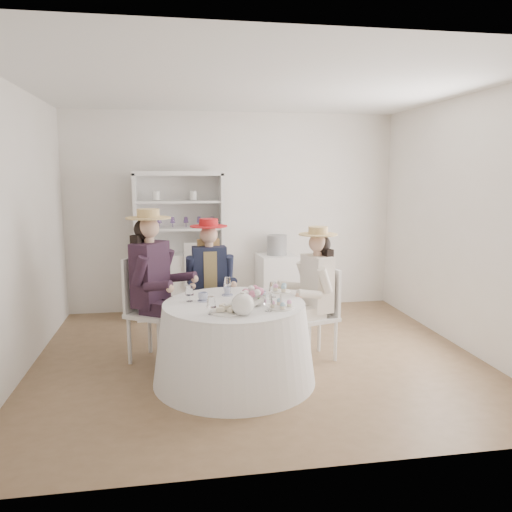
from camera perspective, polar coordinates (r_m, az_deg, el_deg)
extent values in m
plane|color=brown|center=(5.27, 0.18, -11.52)|extent=(4.50, 4.50, 0.00)
plane|color=white|center=(4.99, 0.20, 18.85)|extent=(4.50, 4.50, 0.00)
plane|color=silver|center=(6.92, -2.59, 5.00)|extent=(4.50, 0.00, 4.50)
plane|color=silver|center=(3.02, 6.56, -0.82)|extent=(4.50, 0.00, 4.50)
plane|color=silver|center=(5.08, -25.70, 2.47)|extent=(0.00, 4.50, 4.50)
plane|color=silver|center=(5.77, 22.85, 3.38)|extent=(0.00, 4.50, 4.50)
cone|color=white|center=(4.61, -2.49, -9.89)|extent=(1.48, 1.48, 0.71)
cylinder|color=white|center=(4.51, -2.52, -5.48)|extent=(1.28, 1.28, 0.02)
cube|color=silver|center=(6.67, -8.58, -3.32)|extent=(1.15, 0.49, 0.85)
cube|color=silver|center=(6.72, -8.80, 4.90)|extent=(1.13, 0.10, 1.04)
cube|color=silver|center=(6.51, -8.89, 9.32)|extent=(1.15, 0.49, 0.06)
cube|color=silver|center=(6.55, -13.58, 4.63)|extent=(0.06, 0.43, 1.04)
cube|color=silver|center=(6.56, -3.99, 4.88)|extent=(0.06, 0.43, 1.04)
cube|color=silver|center=(6.55, -8.74, 3.13)|extent=(1.07, 0.44, 0.03)
cube|color=silver|center=(6.52, -8.81, 6.17)|extent=(1.07, 0.44, 0.03)
sphere|color=white|center=(6.56, -5.04, 3.87)|extent=(0.13, 0.13, 0.13)
cube|color=silver|center=(6.91, 2.37, -3.06)|extent=(0.54, 0.54, 0.78)
cylinder|color=black|center=(6.81, 2.40, 1.27)|extent=(0.34, 0.34, 0.27)
cube|color=silver|center=(5.15, -11.64, -6.46)|extent=(0.60, 0.60, 0.04)
cylinder|color=silver|center=(4.99, -11.00, -9.98)|extent=(0.04, 0.04, 0.48)
cylinder|color=silver|center=(5.27, -8.87, -8.86)|extent=(0.04, 0.04, 0.48)
cylinder|color=silver|center=(5.18, -14.27, -9.36)|extent=(0.04, 0.04, 0.48)
cylinder|color=silver|center=(5.45, -12.05, -8.33)|extent=(0.04, 0.04, 0.48)
cube|color=silver|center=(5.19, -13.55, -3.04)|extent=(0.25, 0.37, 0.55)
cube|color=black|center=(5.06, -12.00, -2.02)|extent=(0.39, 0.45, 0.63)
cube|color=black|center=(4.97, -11.05, -5.95)|extent=(0.39, 0.32, 0.13)
cylinder|color=black|center=(4.99, -9.45, -9.80)|extent=(0.11, 0.11, 0.50)
cylinder|color=black|center=(4.84, -13.12, -1.65)|extent=(0.21, 0.18, 0.30)
cube|color=black|center=(5.13, -9.84, -5.43)|extent=(0.39, 0.32, 0.13)
cylinder|color=black|center=(5.15, -8.27, -9.16)|extent=(0.11, 0.11, 0.50)
cylinder|color=black|center=(5.21, -10.22, -0.78)|extent=(0.21, 0.18, 0.30)
cylinder|color=#D8A889|center=(5.01, -12.13, 1.79)|extent=(0.10, 0.10, 0.09)
sphere|color=#D8A889|center=(4.99, -12.18, 3.16)|extent=(0.21, 0.21, 0.21)
sphere|color=black|center=(5.02, -12.63, 2.99)|extent=(0.21, 0.21, 0.21)
cube|color=black|center=(5.08, -12.88, 0.12)|extent=(0.21, 0.27, 0.42)
cylinder|color=tan|center=(4.98, -12.22, 4.28)|extent=(0.44, 0.44, 0.01)
cylinder|color=tan|center=(4.98, -12.23, 4.78)|extent=(0.22, 0.22, 0.09)
cube|color=silver|center=(5.49, -5.26, -5.77)|extent=(0.41, 0.41, 0.04)
cylinder|color=silver|center=(5.39, -6.75, -8.64)|extent=(0.04, 0.04, 0.44)
cylinder|color=silver|center=(5.42, -3.34, -8.47)|extent=(0.04, 0.04, 0.44)
cylinder|color=silver|center=(5.69, -7.02, -7.65)|extent=(0.04, 0.04, 0.44)
cylinder|color=silver|center=(5.72, -3.80, -7.51)|extent=(0.04, 0.04, 0.44)
cube|color=silver|center=(5.60, -5.51, -2.63)|extent=(0.38, 0.04, 0.50)
cube|color=#1C2239|center=(5.42, -5.35, -1.95)|extent=(0.37, 0.21, 0.58)
cube|color=tan|center=(5.42, -5.35, -1.95)|extent=(0.15, 0.22, 0.50)
cube|color=#1C2239|center=(5.34, -6.10, -5.32)|extent=(0.14, 0.34, 0.12)
cylinder|color=#1C2239|center=(5.29, -5.89, -8.83)|extent=(0.10, 0.10, 0.46)
cylinder|color=#1C2239|center=(5.35, -7.51, -1.37)|extent=(0.10, 0.18, 0.27)
cube|color=#1C2239|center=(5.36, -4.18, -5.23)|extent=(0.14, 0.34, 0.12)
cylinder|color=#1C2239|center=(5.31, -3.94, -8.74)|extent=(0.10, 0.10, 0.46)
cylinder|color=#1C2239|center=(5.39, -3.13, -1.22)|extent=(0.10, 0.18, 0.27)
cylinder|color=#D8A889|center=(5.37, -5.40, 1.29)|extent=(0.09, 0.09, 0.08)
sphere|color=#D8A889|center=(5.35, -5.41, 2.46)|extent=(0.19, 0.19, 0.19)
sphere|color=tan|center=(5.40, -5.46, 2.35)|extent=(0.19, 0.19, 0.19)
cube|color=tan|center=(5.47, -5.46, -0.04)|extent=(0.24, 0.09, 0.38)
cylinder|color=red|center=(5.34, -5.43, 3.41)|extent=(0.40, 0.40, 0.01)
cylinder|color=red|center=(5.34, -5.44, 3.84)|extent=(0.20, 0.20, 0.08)
cube|color=silver|center=(5.15, 6.72, -6.98)|extent=(0.48, 0.48, 0.04)
cylinder|color=silver|center=(5.27, 4.33, -9.10)|extent=(0.03, 0.03, 0.43)
cylinder|color=silver|center=(5.01, 6.09, -10.09)|extent=(0.03, 0.03, 0.43)
cylinder|color=silver|center=(5.42, 7.22, -8.61)|extent=(0.03, 0.03, 0.43)
cylinder|color=silver|center=(5.17, 9.07, -9.54)|extent=(0.03, 0.03, 0.43)
cube|color=silver|center=(5.17, 8.42, -3.94)|extent=(0.13, 0.36, 0.48)
cube|color=white|center=(5.07, 6.99, -3.07)|extent=(0.28, 0.39, 0.56)
cube|color=white|center=(5.14, 5.12, -6.08)|extent=(0.35, 0.21, 0.12)
cylinder|color=white|center=(5.16, 3.76, -9.36)|extent=(0.10, 0.10, 0.44)
cylinder|color=white|center=(5.20, 5.47, -1.96)|extent=(0.18, 0.13, 0.27)
cube|color=white|center=(5.00, 6.13, -6.55)|extent=(0.35, 0.21, 0.12)
cylinder|color=white|center=(5.02, 4.73, -9.93)|extent=(0.10, 0.10, 0.44)
cylinder|color=white|center=(4.87, 7.87, -2.79)|extent=(0.18, 0.13, 0.27)
cylinder|color=#D8A889|center=(5.01, 7.06, 0.28)|extent=(0.09, 0.09, 0.08)
sphere|color=#D8A889|center=(5.00, 7.08, 1.48)|extent=(0.18, 0.18, 0.18)
sphere|color=black|center=(5.02, 7.50, 1.35)|extent=(0.18, 0.18, 0.18)
cube|color=black|center=(5.08, 7.76, -1.17)|extent=(0.14, 0.24, 0.37)
cylinder|color=tan|center=(4.99, 7.10, 2.47)|extent=(0.39, 0.39, 0.01)
cylinder|color=tan|center=(4.98, 7.11, 2.91)|extent=(0.19, 0.19, 0.08)
cube|color=silver|center=(6.58, -6.08, -3.00)|extent=(0.50, 0.50, 0.04)
cylinder|color=silver|center=(6.78, -4.41, -4.72)|extent=(0.04, 0.04, 0.46)
cylinder|color=silver|center=(6.83, -7.21, -4.65)|extent=(0.04, 0.04, 0.46)
cylinder|color=silver|center=(6.46, -4.80, -5.44)|extent=(0.04, 0.04, 0.46)
cylinder|color=silver|center=(6.51, -7.74, -5.37)|extent=(0.04, 0.04, 0.46)
cube|color=silver|center=(6.35, -6.40, -0.87)|extent=(0.40, 0.12, 0.52)
imported|color=white|center=(4.57, -6.07, -4.73)|extent=(0.12, 0.12, 0.07)
imported|color=white|center=(4.76, -3.30, -4.11)|extent=(0.10, 0.10, 0.07)
imported|color=white|center=(4.62, 0.69, -4.55)|extent=(0.09, 0.09, 0.06)
imported|color=white|center=(4.42, 0.00, -5.29)|extent=(0.26, 0.26, 0.05)
sphere|color=#CB6587|center=(4.53, 0.56, -4.14)|extent=(0.07, 0.07, 0.07)
sphere|color=white|center=(4.57, 0.32, -4.04)|extent=(0.07, 0.07, 0.07)
sphere|color=#CB6587|center=(4.58, -0.13, -4.00)|extent=(0.07, 0.07, 0.07)
sphere|color=white|center=(4.57, -0.59, -4.04)|extent=(0.07, 0.07, 0.07)
sphere|color=#CB6587|center=(4.53, -0.85, -4.14)|extent=(0.07, 0.07, 0.07)
sphere|color=white|center=(4.50, -0.77, -4.25)|extent=(0.07, 0.07, 0.07)
sphere|color=#CB6587|center=(4.47, -0.40, -4.33)|extent=(0.07, 0.07, 0.07)
sphere|color=white|center=(4.47, 0.10, -4.33)|extent=(0.07, 0.07, 0.07)
sphere|color=#CB6587|center=(4.50, 0.48, -4.26)|extent=(0.07, 0.07, 0.07)
sphere|color=white|center=(4.11, -1.50, -5.57)|extent=(0.19, 0.19, 0.19)
cylinder|color=white|center=(4.13, 0.10, -5.36)|extent=(0.11, 0.03, 0.09)
cylinder|color=white|center=(4.09, -1.51, -4.28)|extent=(0.04, 0.04, 0.02)
cylinder|color=white|center=(4.20, -3.36, -6.37)|extent=(0.29, 0.29, 0.01)
cube|color=beige|center=(4.17, -4.10, -6.12)|extent=(0.07, 0.04, 0.03)
cube|color=beige|center=(4.19, -3.37, -5.86)|extent=(0.08, 0.06, 0.03)
cube|color=beige|center=(4.22, -2.64, -5.91)|extent=(0.08, 0.07, 0.03)
cube|color=beige|center=(4.23, -3.73, -5.71)|extent=(0.08, 0.08, 0.03)
cube|color=beige|center=(4.15, -2.84, -6.16)|extent=(0.07, 0.08, 0.03)
cylinder|color=white|center=(4.32, 2.86, -5.92)|extent=(0.22, 0.22, 0.01)
cylinder|color=white|center=(4.30, 2.87, -5.04)|extent=(0.02, 0.02, 0.15)
cylinder|color=white|center=(4.29, 2.88, -4.08)|extent=(0.17, 0.17, 0.01)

